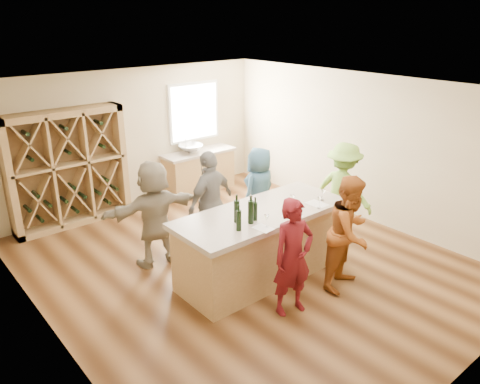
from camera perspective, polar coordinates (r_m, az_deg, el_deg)
floor at (r=7.74m, az=0.39°, el=-8.90°), size 6.00×7.00×0.10m
ceiling at (r=6.78m, az=0.45°, el=12.86°), size 6.00×7.00×0.10m
wall_back at (r=9.98m, az=-12.98°, el=6.51°), size 6.00×0.10×2.80m
wall_front at (r=5.21m, az=26.95°, el=-9.08°), size 6.00×0.10×2.80m
wall_left at (r=5.80m, az=-23.34°, el=-5.43°), size 0.10×7.00×2.80m
wall_right at (r=9.31m, az=14.94°, el=5.30°), size 0.10×7.00×2.80m
window_frame at (r=10.58m, az=-5.65°, el=9.70°), size 1.30×0.06×1.30m
window_pane at (r=10.55m, az=-5.54°, el=9.67°), size 1.18×0.01×1.18m
wine_rack at (r=9.25m, az=-20.24°, el=2.66°), size 2.20×0.45×2.20m
back_counter_base at (r=10.65m, az=-5.02°, el=2.44°), size 1.60×0.58×0.86m
back_counter_top at (r=10.52m, az=-5.09°, el=4.82°), size 1.70×0.62×0.06m
sink at (r=10.37m, az=-6.02°, el=5.27°), size 0.54×0.54×0.19m
faucet at (r=10.50m, az=-6.59°, el=5.76°), size 0.02×0.02×0.30m
tasting_counter_base at (r=7.15m, az=2.63°, el=-6.59°), size 2.60×1.00×1.00m
tasting_counter_top at (r=6.92m, az=2.71°, el=-2.62°), size 2.72×1.12×0.08m
wine_bottle_b at (r=6.23m, az=-0.15°, el=-3.50°), size 0.07×0.07×0.29m
wine_bottle_c at (r=6.48m, az=-0.40°, el=-2.36°), size 0.10×0.10×0.32m
wine_bottle_d at (r=6.44m, az=1.33°, el=-2.46°), size 0.10×0.10×0.33m
wine_bottle_e at (r=6.54m, az=1.85°, el=-2.38°), size 0.08×0.08×0.27m
wine_glass_a at (r=6.36m, az=3.26°, el=-3.54°), size 0.09×0.09×0.18m
wine_glass_b at (r=6.72m, az=6.45°, el=-2.26°), size 0.08×0.08×0.18m
wine_glass_c at (r=7.06m, az=9.64°, el=-1.31°), size 0.07×0.07×0.17m
wine_glass_d at (r=7.08m, az=6.38°, el=-1.08°), size 0.07×0.07×0.17m
wine_glass_e at (r=7.36m, az=10.07°, el=-0.40°), size 0.08×0.08×0.17m
tasting_menu_a at (r=6.36m, az=2.86°, el=-4.42°), size 0.22×0.28×0.00m
tasting_menu_b at (r=6.76m, az=6.42°, el=-2.92°), size 0.26×0.31×0.00m
tasting_menu_c at (r=7.24m, az=9.36°, el=-1.44°), size 0.23×0.32×0.00m
person_near_left at (r=6.22m, az=6.48°, el=-7.91°), size 0.67×0.55×1.63m
person_near_right at (r=6.92m, az=13.25°, el=-4.85°), size 0.91×0.63×1.71m
person_server at (r=8.49m, az=12.41°, el=0.20°), size 0.66×1.18×1.73m
person_far_mid at (r=7.75m, az=-3.59°, el=-1.24°), size 1.13×0.76×1.76m
person_far_right at (r=8.49m, az=2.35°, el=0.20°), size 0.86×0.65×1.59m
person_far_left at (r=7.47m, az=-10.39°, el=-2.57°), size 1.65×0.74×1.73m
wine_glass_f at (r=6.97m, az=1.31°, el=-1.25°), size 0.07×0.07×0.18m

